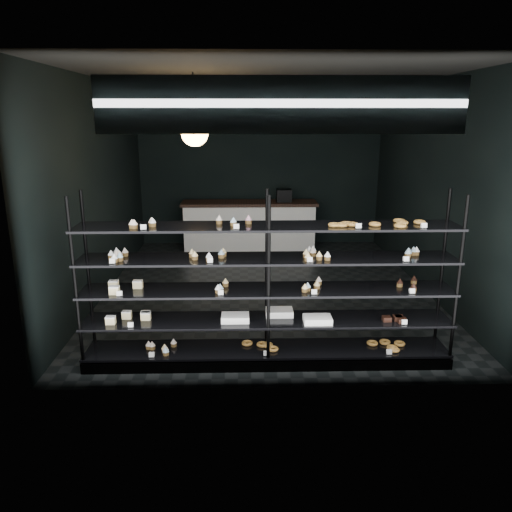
# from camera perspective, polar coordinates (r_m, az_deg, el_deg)

# --- Properties ---
(room) EXTENTS (5.01, 6.01, 3.20)m
(room) POSITION_cam_1_polar(r_m,az_deg,el_deg) (7.60, 1.18, 7.72)
(room) COLOR black
(room) RESTS_ON ground
(display_shelf) EXTENTS (4.00, 0.50, 1.91)m
(display_shelf) POSITION_cam_1_polar(r_m,az_deg,el_deg) (5.46, 0.96, -6.08)
(display_shelf) COLOR black
(display_shelf) RESTS_ON room
(signage) EXTENTS (3.30, 0.05, 0.50)m
(signage) POSITION_cam_1_polar(r_m,az_deg,el_deg) (4.60, 2.99, 16.85)
(signage) COLOR #0E0D42
(signage) RESTS_ON room
(pendant_lamp) EXTENTS (0.35, 0.35, 0.91)m
(pendant_lamp) POSITION_cam_1_polar(r_m,az_deg,el_deg) (6.61, -7.03, 13.82)
(pendant_lamp) COLOR black
(pendant_lamp) RESTS_ON room
(service_counter) EXTENTS (2.74, 0.65, 1.23)m
(service_counter) POSITION_cam_1_polar(r_m,az_deg,el_deg) (10.24, -0.71, 3.59)
(service_counter) COLOR white
(service_counter) RESTS_ON room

